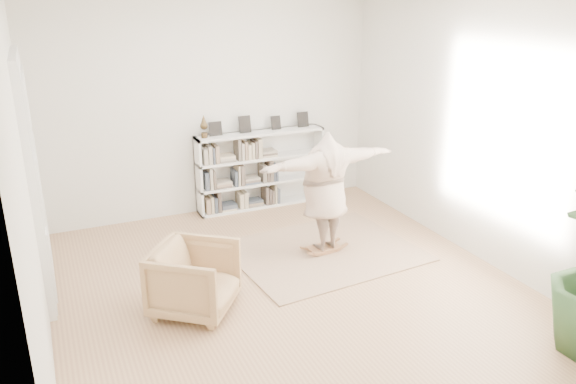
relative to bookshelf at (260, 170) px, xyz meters
The scene contains 7 objects.
floor 2.98m from the bookshelf, 104.79° to the right, with size 6.00×6.00×0.00m, color #9A6F4F.
doors 3.84m from the bookshelf, 156.24° to the right, with size 0.09×1.78×2.92m.
bookshelf is the anchor object (origin of this frame).
armchair 3.44m from the bookshelf, 124.31° to the right, with size 0.86×0.88×0.80m, color #A58257.
rug 2.18m from the bookshelf, 86.49° to the right, with size 2.50×2.00×0.02m, color tan.
rocker_board 2.17m from the bookshelf, 86.49° to the right, with size 0.47×0.31×0.10m.
person 2.11m from the bookshelf, 86.49° to the right, with size 2.05×0.56×1.67m, color tan.
Camera 1 is at (-2.55, -5.61, 3.48)m, focal length 35.00 mm.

